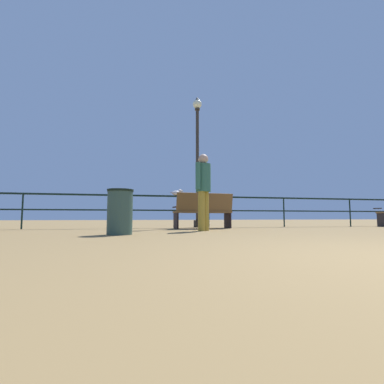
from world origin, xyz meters
name	(u,v)px	position (x,y,z in m)	size (l,w,h in m)	color
pier_railing	(209,204)	(0.00, 7.08, 0.73)	(20.87, 0.05, 0.98)	black
bench_near_left	(204,209)	(-0.37, 6.36, 0.54)	(1.68, 0.77, 0.99)	brown
lamppost_center	(197,152)	(-0.29, 7.37, 2.42)	(0.29, 0.29, 4.28)	#302A23
person_by_bench	(203,186)	(-0.72, 5.11, 1.05)	(0.46, 0.44, 1.83)	#A4862C
seagull_on_rail	(177,193)	(-1.00, 7.09, 1.07)	(0.42, 0.19, 0.20)	silver
trash_bin	(120,212)	(-2.60, 4.11, 0.42)	(0.48, 0.48, 0.84)	#304A3F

